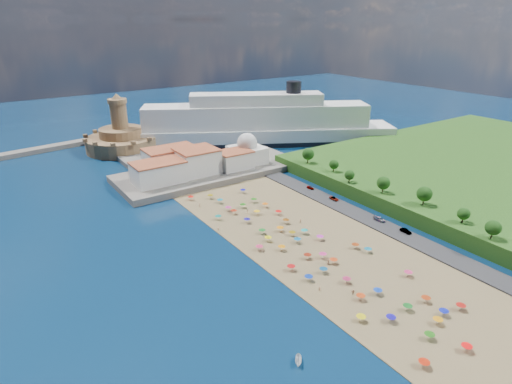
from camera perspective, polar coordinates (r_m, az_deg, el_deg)
ground at (r=148.73m, az=4.19°, el=-6.18°), size 700.00×700.00×0.00m
terrace at (r=209.44m, az=-6.07°, el=2.77°), size 90.00×36.00×3.00m
jetty at (r=231.90m, az=-15.04°, el=3.96°), size 18.00×70.00×2.40m
waterfront_buildings at (r=202.51m, az=-9.47°, el=3.81°), size 57.00×29.00×11.00m
domed_building at (r=215.18m, az=-1.20°, el=5.51°), size 16.00×16.00×15.00m
fortress at (r=257.96m, az=-17.48°, el=6.77°), size 40.00×40.00×32.40m
cruise_ship at (r=260.47m, az=0.05°, el=8.86°), size 158.23×102.73×36.56m
beach_parasols at (r=140.66m, az=6.61°, el=-7.04°), size 30.45×116.84×2.20m
beachgoers at (r=143.89m, az=2.18°, el=-6.66°), size 29.23×77.16×1.85m
moored_boats at (r=98.91m, az=9.93°, el=-22.97°), size 8.81×17.77×1.43m
parked_cars at (r=171.40m, az=13.50°, el=-2.29°), size 2.34×54.50×1.37m
hillside_trees at (r=173.54m, az=18.09°, el=0.60°), size 10.41×109.52×7.33m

